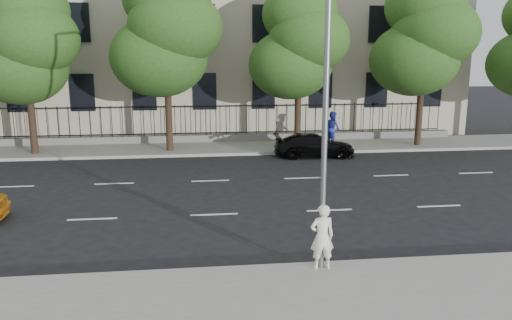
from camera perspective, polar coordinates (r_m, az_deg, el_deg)
The scene contains 13 objects.
ground at distance 14.67m, azimuth -4.48°, elevation -9.34°, with size 120.00×120.00×0.00m, color black.
near_sidewalk at distance 11.02m, azimuth -3.61°, elevation -16.67°, with size 60.00×4.00×0.15m, color gray.
far_sidewalk at distance 28.14m, azimuth -5.64°, elevation 1.38°, with size 60.00×4.00×0.15m, color gray.
lane_markings at distance 19.16m, azimuth -5.06°, elevation -4.08°, with size 49.60×4.62×0.01m, color silver, non-canonical shape.
iron_fence at distance 29.71m, azimuth -5.73°, elevation 3.09°, with size 30.00×0.50×2.20m.
street_light at distance 12.22m, azimuth 7.46°, elevation 11.00°, with size 0.25×3.32×8.05m.
tree_b at distance 28.30m, azimuth -24.77°, elevation 12.14°, with size 5.53×5.12×8.97m.
tree_c at distance 27.05m, azimuth -10.19°, elevation 14.30°, with size 5.89×5.50×9.80m.
tree_d at distance 27.54m, azimuth 4.95°, elevation 13.21°, with size 5.34×4.94×8.84m.
tree_e at distance 29.75m, azimuth 18.66°, elevation 13.26°, with size 5.71×5.31×9.46m.
black_sedan at distance 26.11m, azimuth 6.68°, elevation 1.68°, with size 1.70×4.18×1.21m, color black.
woman_near at distance 12.43m, azimuth 7.56°, elevation -8.69°, with size 0.60×0.40×1.65m, color white.
pedestrian_far at distance 28.65m, azimuth 8.73°, elevation 3.60°, with size 0.94×0.73×1.92m, color navy.
Camera 1 is at (-0.46, -13.62, 5.43)m, focal length 35.00 mm.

